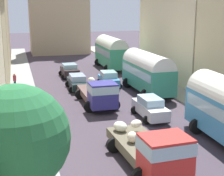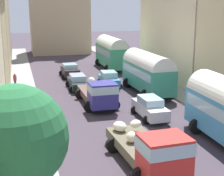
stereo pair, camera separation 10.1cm
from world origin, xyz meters
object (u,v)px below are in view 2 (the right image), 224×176
(parked_bus_2, at_px, (111,51))
(car_3, at_px, (109,79))
(parked_bus_1, at_px, (147,71))
(pedestrian_1, at_px, (15,81))
(car_1, at_px, (70,70))
(car_2, at_px, (150,108))
(cargo_truck_1, at_px, (99,93))
(car_0, at_px, (78,82))
(cargo_truck_0, at_px, (151,149))

(parked_bus_2, distance_m, car_3, 10.74)
(parked_bus_1, height_order, pedestrian_1, parked_bus_1)
(parked_bus_1, relative_size, car_1, 2.12)
(car_3, bearing_deg, car_2, -88.32)
(cargo_truck_1, bearing_deg, car_0, 94.68)
(car_3, bearing_deg, pedestrian_1, 174.66)
(car_1, bearing_deg, car_2, -78.28)
(car_0, distance_m, pedestrian_1, 6.27)
(parked_bus_1, xyz_separation_m, cargo_truck_0, (-5.81, -15.47, -0.95))
(car_1, bearing_deg, parked_bus_1, -57.32)
(car_0, bearing_deg, car_1, 88.28)
(cargo_truck_1, height_order, car_2, cargo_truck_1)
(cargo_truck_0, height_order, car_3, cargo_truck_0)
(parked_bus_1, distance_m, car_3, 4.78)
(car_0, bearing_deg, parked_bus_2, 58.10)
(car_2, xyz_separation_m, car_3, (-0.32, 10.84, -0.01))
(car_2, height_order, pedestrian_1, pedestrian_1)
(cargo_truck_1, bearing_deg, car_3, 68.47)
(cargo_truck_0, bearing_deg, cargo_truck_1, 89.72)
(cargo_truck_1, xyz_separation_m, car_2, (3.13, -3.71, -0.43))
(parked_bus_2, relative_size, car_0, 1.96)
(car_1, bearing_deg, cargo_truck_0, -89.27)
(car_2, bearing_deg, parked_bus_1, 70.33)
(car_0, distance_m, car_3, 3.39)
(car_0, height_order, car_3, car_3)
(cargo_truck_0, height_order, car_1, cargo_truck_0)
(pedestrian_1, bearing_deg, car_2, -49.96)
(cargo_truck_0, xyz_separation_m, car_1, (-0.32, 25.02, -0.43))
(parked_bus_1, xyz_separation_m, parked_bus_2, (0.16, 13.66, 0.18))
(cargo_truck_0, bearing_deg, parked_bus_2, 78.41)
(parked_bus_1, distance_m, pedestrian_1, 13.28)
(parked_bus_1, distance_m, car_1, 11.43)
(car_1, height_order, car_2, car_2)
(car_0, height_order, car_1, car_1)
(parked_bus_1, xyz_separation_m, car_2, (-2.62, -7.34, -1.37))
(parked_bus_2, height_order, car_2, parked_bus_2)
(pedestrian_1, bearing_deg, car_3, -5.34)
(cargo_truck_0, height_order, car_2, cargo_truck_0)
(parked_bus_2, bearing_deg, parked_bus_1, -90.69)
(parked_bus_2, relative_size, pedestrian_1, 4.83)
(car_3, bearing_deg, cargo_truck_0, -98.60)
(car_0, bearing_deg, parked_bus_1, -27.22)
(parked_bus_2, bearing_deg, car_2, -97.56)
(pedestrian_1, bearing_deg, car_1, 39.11)
(pedestrian_1, bearing_deg, parked_bus_1, -19.38)
(parked_bus_2, distance_m, car_1, 7.67)
(cargo_truck_0, height_order, pedestrian_1, cargo_truck_0)
(cargo_truck_1, distance_m, car_1, 13.19)
(cargo_truck_0, relative_size, pedestrian_1, 3.83)
(cargo_truck_1, bearing_deg, parked_bus_1, 32.24)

